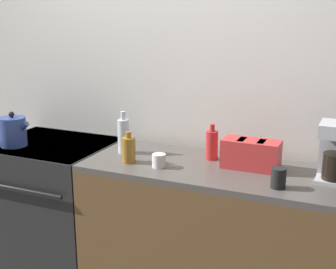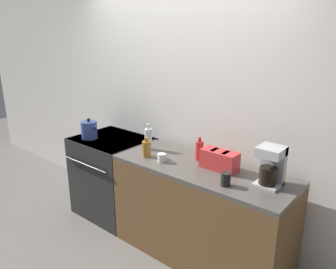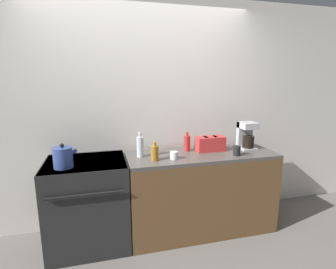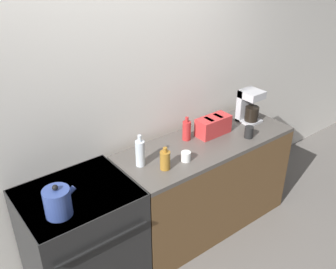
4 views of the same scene
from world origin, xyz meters
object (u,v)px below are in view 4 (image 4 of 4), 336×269
kettle (58,202)px  bottle_clear (140,153)px  cup_black (249,132)px  bottle_amber (165,160)px  cup_white (186,156)px  toaster (213,126)px  stove (83,240)px  bottle_red (187,130)px  coffee_maker (249,105)px

kettle → bottle_clear: size_ratio=0.87×
cup_black → bottle_amber: bearing=176.4°
kettle → bottle_amber: 0.85m
bottle_amber → cup_white: bottle_amber is taller
toaster → cup_black: bearing=-50.0°
bottle_amber → cup_black: (0.88, -0.06, -0.03)m
stove → bottle_clear: 0.78m
stove → bottle_red: bearing=5.7°
kettle → bottle_amber: (0.85, 0.01, -0.02)m
toaster → bottle_clear: (-0.80, -0.03, 0.03)m
coffee_maker → bottle_amber: bearing=-171.0°
toaster → cup_black: toaster is taller
coffee_maker → bottle_clear: 1.25m
toaster → coffee_maker: size_ratio=1.03×
kettle → cup_white: bearing=-0.2°
coffee_maker → bottle_amber: 1.15m
toaster → cup_white: bearing=-158.0°
coffee_maker → cup_black: 0.36m
toaster → bottle_red: bearing=165.3°
kettle → toaster: 1.54m
stove → coffee_maker: size_ratio=2.91×
toaster → kettle: bearing=-172.9°
kettle → coffee_maker: (1.98, 0.18, 0.06)m
coffee_maker → bottle_amber: (-1.13, -0.18, -0.08)m
bottle_clear → cup_black: bearing=-11.9°
kettle → bottle_amber: bearing=0.3°
bottle_clear → bottle_amber: bearing=-52.3°
bottle_clear → cup_black: 1.02m
stove → cup_white: bearing=-9.8°
coffee_maker → cup_black: (-0.25, -0.23, -0.11)m
toaster → cup_black: size_ratio=3.06×
coffee_maker → bottle_clear: coffee_maker is taller
kettle → toaster: (1.53, 0.19, -0.01)m
cup_white → coffee_maker: bearing=11.4°
bottle_red → kettle: bearing=-168.7°
toaster → cup_white: toaster is taller
coffee_maker → bottle_amber: size_ratio=1.68×
kettle → cup_white: (1.05, -0.00, -0.06)m
bottle_amber → cup_white: (0.20, -0.01, -0.04)m
cup_black → cup_white: cup_black is taller
cup_black → coffee_maker: bearing=43.1°
cup_white → cup_black: bearing=-3.9°
kettle → coffee_maker: 1.99m
kettle → bottle_amber: size_ratio=1.24×
cup_white → bottle_amber: bearing=177.3°
bottle_red → cup_black: bearing=-34.0°
coffee_maker → bottle_red: bearing=174.1°
bottle_clear → bottle_red: 0.55m
stove → bottle_red: (1.10, 0.11, 0.53)m
coffee_maker → kettle: bearing=-174.7°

